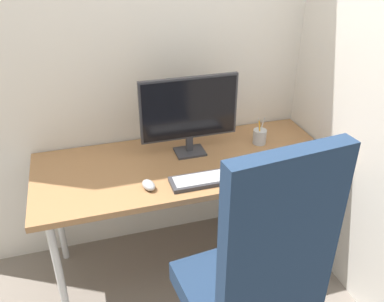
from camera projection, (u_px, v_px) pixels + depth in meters
The scene contains 10 objects.
ground_plane at pixel (187, 260), 2.58m from camera, with size 8.00×8.00×0.00m, color slate.
wall_back at pixel (166, 19), 2.19m from camera, with size 2.72×0.04×2.80m, color silver.
wall_side_right at pixel (362, 30), 1.97m from camera, with size 0.04×1.77×2.80m, color silver.
desk at pixel (186, 170), 2.25m from camera, with size 1.61×0.66×0.72m.
office_chair at pixel (256, 277), 1.64m from camera, with size 0.58×0.58×1.26m.
monitor at pixel (189, 111), 2.20m from camera, with size 0.54×0.13×0.44m.
keyboard at pixel (216, 178), 2.07m from camera, with size 0.47×0.13×0.02m.
mouse at pixel (149, 185), 1.99m from camera, with size 0.06×0.09×0.04m, color #9EA0A5.
pen_holder at pixel (260, 136), 2.39m from camera, with size 0.08×0.08×0.17m.
notebook at pixel (301, 157), 2.25m from camera, with size 0.12×0.21×0.02m, color #334C8C.
Camera 1 is at (-0.52, -1.84, 1.86)m, focal length 38.50 mm.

